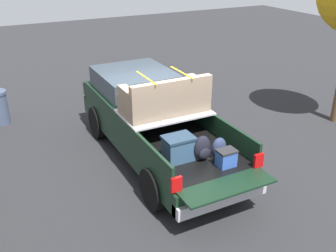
{
  "coord_description": "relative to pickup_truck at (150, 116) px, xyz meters",
  "views": [
    {
      "loc": [
        -7.46,
        3.54,
        4.7
      ],
      "look_at": [
        -0.6,
        0.0,
        1.1
      ],
      "focal_mm": 41.37,
      "sensor_mm": 36.0,
      "label": 1
    }
  ],
  "objects": [
    {
      "name": "ground_plane",
      "position": [
        -0.36,
        -0.0,
        -0.97
      ],
      "size": [
        40.0,
        40.0,
        0.0
      ],
      "primitive_type": "plane",
      "color": "#262628"
    },
    {
      "name": "pickup_truck",
      "position": [
        0.0,
        0.0,
        0.0
      ],
      "size": [
        6.05,
        2.06,
        2.23
      ],
      "color": "black",
      "rests_on": "ground_plane"
    }
  ]
}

